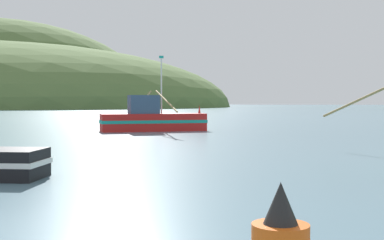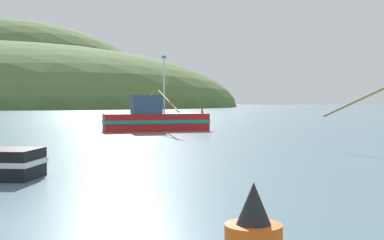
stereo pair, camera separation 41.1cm
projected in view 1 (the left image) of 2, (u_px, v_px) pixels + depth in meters
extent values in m
cube|color=red|center=(154.00, 122.00, 41.23)|extent=(8.21, 5.96, 1.39)
cube|color=teal|center=(154.00, 121.00, 41.22)|extent=(8.29, 6.02, 0.25)
cone|color=red|center=(199.00, 109.00, 42.24)|extent=(0.27, 0.27, 0.70)
cube|color=#334C6B|center=(144.00, 104.00, 40.95)|extent=(2.87, 2.67, 1.47)
cylinder|color=silver|center=(161.00, 86.00, 41.29)|extent=(0.12, 0.12, 4.38)
cube|color=teal|center=(161.00, 57.00, 41.21)|extent=(0.33, 0.21, 0.20)
cylinder|color=#997F4C|center=(143.00, 100.00, 45.29)|extent=(3.40, 5.73, 1.61)
cylinder|color=#997F4C|center=(166.00, 100.00, 37.03)|extent=(3.40, 5.73, 1.61)
cone|color=black|center=(281.00, 203.00, 6.10)|extent=(0.41, 0.41, 0.50)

